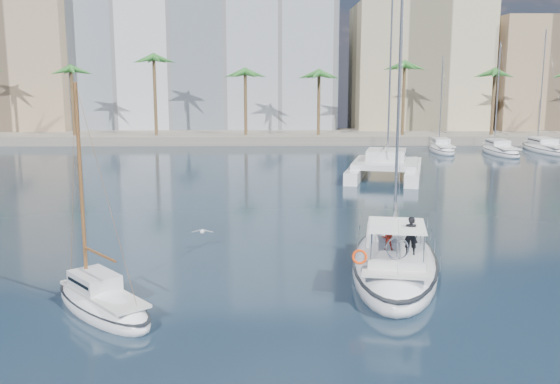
{
  "coord_description": "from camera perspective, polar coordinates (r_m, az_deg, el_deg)",
  "views": [
    {
      "loc": [
        -1.27,
        -29.19,
        9.17
      ],
      "look_at": [
        -0.76,
        1.5,
        3.47
      ],
      "focal_mm": 40.0,
      "sensor_mm": 36.0,
      "label": 1
    }
  ],
  "objects": [
    {
      "name": "catamaran",
      "position": [
        58.66,
        9.65,
        2.52
      ],
      "size": [
        9.2,
        13.69,
        18.2
      ],
      "rotation": [
        0.0,
        0.0,
        -0.25
      ],
      "color": "white",
      "rests_on": "ground"
    },
    {
      "name": "palm_left",
      "position": [
        92.2,
        -22.14,
        10.46
      ],
      "size": [
        3.6,
        3.6,
        12.3
      ],
      "color": "brown",
      "rests_on": "ground"
    },
    {
      "name": "seagull",
      "position": [
        33.66,
        -7.11,
        -3.6
      ],
      "size": [
        1.18,
        0.51,
        0.22
      ],
      "color": "silver",
      "rests_on": "ground"
    },
    {
      "name": "moored_yacht_c",
      "position": [
        84.04,
        23.16,
        3.41
      ],
      "size": [
        3.98,
        12.33,
        15.54
      ],
      "primitive_type": null,
      "rotation": [
        0.0,
        0.0,
        0.03
      ],
      "color": "white",
      "rests_on": "ground"
    },
    {
      "name": "building_tan_left",
      "position": [
        106.31,
        -23.92,
        10.63
      ],
      "size": [
        22.0,
        14.0,
        22.0
      ],
      "primitive_type": "cube",
      "color": "tan",
      "rests_on": "ground"
    },
    {
      "name": "palm_right",
      "position": [
        93.13,
        21.68,
        10.48
      ],
      "size": [
        3.6,
        3.6,
        12.3
      ],
      "color": "brown",
      "rests_on": "ground"
    },
    {
      "name": "building_beige",
      "position": [
        101.88,
        12.47,
        10.75
      ],
      "size": [
        20.0,
        14.0,
        20.0
      ],
      "primitive_type": "cube",
      "color": "#C6B78E",
      "rests_on": "ground"
    },
    {
      "name": "moored_yacht_a",
      "position": [
        79.63,
        14.57,
        3.57
      ],
      "size": [
        3.37,
        9.52,
        11.9
      ],
      "primitive_type": null,
      "rotation": [
        0.0,
        0.0,
        -0.07
      ],
      "color": "white",
      "rests_on": "ground"
    },
    {
      "name": "ground",
      "position": [
        30.62,
        1.48,
        -6.91
      ],
      "size": [
        160.0,
        160.0,
        0.0
      ],
      "primitive_type": "plane",
      "color": "black",
      "rests_on": "ground"
    },
    {
      "name": "building_tan_right",
      "position": [
        106.38,
        23.39,
        9.58
      ],
      "size": [
        18.0,
        12.0,
        18.0
      ],
      "primitive_type": "cube",
      "color": "tan",
      "rests_on": "ground"
    },
    {
      "name": "quay",
      "position": [
        90.6,
        -0.15,
        5.1
      ],
      "size": [
        120.0,
        14.0,
        1.2
      ],
      "primitive_type": "cube",
      "color": "gray",
      "rests_on": "ground"
    },
    {
      "name": "main_sloop",
      "position": [
        30.13,
        10.42,
        -6.29
      ],
      "size": [
        6.11,
        12.9,
        18.4
      ],
      "rotation": [
        0.0,
        0.0,
        -0.18
      ],
      "color": "white",
      "rests_on": "ground"
    },
    {
      "name": "palm_centre",
      "position": [
        86.2,
        -0.12,
        11.26
      ],
      "size": [
        3.6,
        3.6,
        12.3
      ],
      "color": "brown",
      "rests_on": "ground"
    },
    {
      "name": "building_modern",
      "position": [
        102.86,
        -7.13,
        13.14
      ],
      "size": [
        42.0,
        16.0,
        28.0
      ],
      "primitive_type": "cube",
      "color": "silver",
      "rests_on": "ground"
    },
    {
      "name": "moored_yacht_b",
      "position": [
        79.74,
        19.46,
        3.32
      ],
      "size": [
        3.32,
        10.83,
        13.72
      ],
      "primitive_type": null,
      "rotation": [
        0.0,
        0.0,
        -0.02
      ],
      "color": "white",
      "rests_on": "ground"
    },
    {
      "name": "small_sloop",
      "position": [
        25.94,
        -15.95,
        -9.72
      ],
      "size": [
        5.88,
        6.37,
        9.5
      ],
      "rotation": [
        0.0,
        0.0,
        0.71
      ],
      "color": "white",
      "rests_on": "ground"
    }
  ]
}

